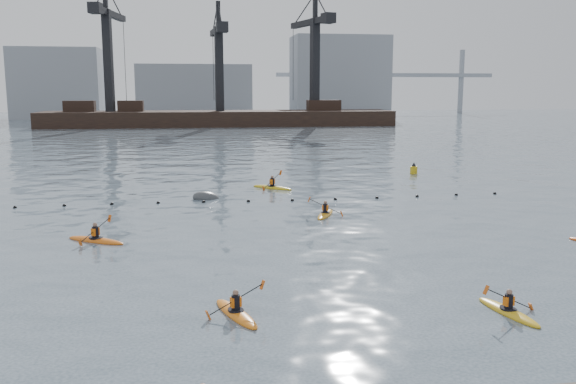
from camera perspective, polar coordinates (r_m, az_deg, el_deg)
The scene contains 11 objects.
ground at distance 20.33m, azimuth 7.88°, elevation -12.19°, with size 400.00×400.00×0.00m, color #3B4856.
float_line at distance 41.58m, azimuth -1.69°, elevation -0.79°, with size 33.24×0.73×0.24m.
barge_pier at distance 128.28m, azimuth -6.47°, elevation 7.01°, with size 72.00×19.30×29.50m.
skyline at distance 168.52m, azimuth -6.27°, elevation 10.11°, with size 141.00×28.00×22.00m.
kayaker_0 at distance 20.98m, azimuth -4.89°, elevation -11.14°, with size 2.08×3.16×1.18m.
kayaker_1 at distance 22.34m, azimuth 19.91°, elevation -10.40°, with size 2.10×3.08×1.21m.
kayaker_2 at distance 32.00m, azimuth -17.55°, elevation -4.25°, with size 3.25×2.43×1.28m.
kayaker_3 at distance 36.88m, azimuth 3.51°, elevation -2.03°, with size 2.04×3.13×1.21m.
kayaker_5 at distance 46.79m, azimuth -1.48°, elevation 0.48°, with size 3.13×2.95×1.41m.
mooring_buoy at distance 42.76m, azimuth -7.64°, elevation -0.62°, with size 1.99×1.18×0.99m, color #373A3C.
nav_buoy at distance 56.06m, azimuth 11.68°, elevation 2.05°, with size 0.64×0.64×1.17m.
Camera 1 is at (-5.56, -18.05, 7.51)m, focal length 38.00 mm.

